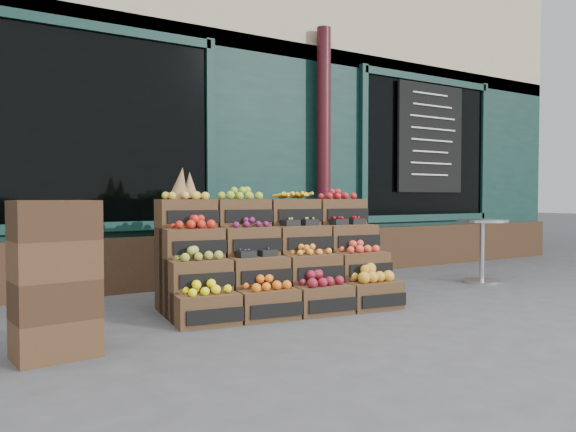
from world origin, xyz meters
TOP-DOWN VIEW (x-y plane):
  - ground at (0.00, 0.00)m, footprint 60.00×60.00m
  - shop_facade at (0.00, 5.11)m, footprint 12.00×6.24m
  - crate_display at (-0.39, 0.65)m, footprint 2.20×1.28m
  - spare_crates at (-2.42, -0.01)m, footprint 0.54×0.40m
  - bistro_table at (2.50, 0.60)m, footprint 0.60×0.60m
  - shopkeeper at (-1.61, 2.80)m, footprint 0.75×0.56m

SIDE VIEW (x-z plane):
  - ground at x=0.00m, z-range 0.00..0.00m
  - crate_display at x=-0.39m, z-range -0.25..1.05m
  - bistro_table at x=2.50m, z-range 0.09..0.85m
  - spare_crates at x=-2.42m, z-range 0.00..1.01m
  - shopkeeper at x=-1.61m, z-range 0.00..1.87m
  - shop_facade at x=0.00m, z-range 0.00..4.80m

